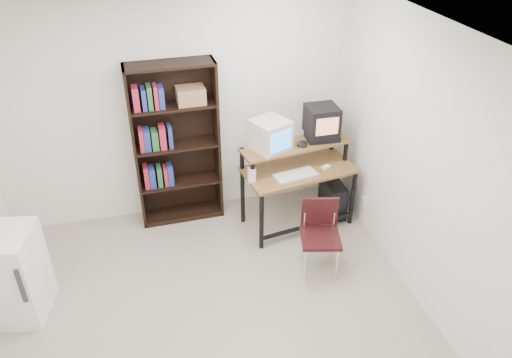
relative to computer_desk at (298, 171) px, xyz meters
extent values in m
cube|color=#A99E8C|center=(-1.25, -1.38, -0.70)|extent=(4.00, 4.00, 0.01)
cube|color=white|center=(-1.25, -1.38, 1.91)|extent=(4.00, 4.00, 0.01)
cube|color=white|center=(-1.25, 0.62, 0.61)|extent=(4.00, 0.01, 2.60)
cube|color=white|center=(0.75, -1.38, 0.61)|extent=(0.01, 4.00, 2.60)
cube|color=brown|center=(0.00, -0.02, 0.03)|extent=(1.32, 0.81, 0.03)
cube|color=brown|center=(-0.02, 0.10, 0.28)|extent=(1.28, 0.56, 0.02)
cylinder|color=black|center=(-0.52, -0.38, -0.33)|extent=(0.05, 0.05, 0.72)
cylinder|color=black|center=(0.62, -0.19, -0.33)|extent=(0.05, 0.05, 0.72)
cylinder|color=black|center=(-0.61, 0.15, -0.20)|extent=(0.05, 0.05, 0.98)
cylinder|color=black|center=(0.53, 0.34, -0.20)|extent=(0.05, 0.05, 0.98)
cylinder|color=black|center=(0.05, -0.29, -0.57)|extent=(1.15, 0.24, 0.05)
cube|color=beige|center=(-0.31, 0.08, 0.45)|extent=(0.48, 0.48, 0.34)
cube|color=#2C89EA|center=(-0.24, -0.09, 0.45)|extent=(0.25, 0.12, 0.22)
cube|color=black|center=(0.32, 0.15, 0.32)|extent=(0.37, 0.28, 0.08)
cube|color=black|center=(0.31, 0.17, 0.52)|extent=(0.34, 0.33, 0.32)
cube|color=tan|center=(0.31, 0.00, 0.52)|extent=(0.25, 0.01, 0.19)
cylinder|color=#26262B|center=(0.05, 0.05, 0.30)|extent=(0.14, 0.14, 0.05)
cube|color=beige|center=(-0.08, -0.16, 0.05)|extent=(0.50, 0.29, 0.03)
cube|color=black|center=(0.32, -0.08, 0.03)|extent=(0.22, 0.18, 0.01)
cube|color=white|center=(0.30, -0.08, 0.05)|extent=(0.12, 0.09, 0.03)
cube|color=beige|center=(-0.57, -0.14, 0.11)|extent=(0.08, 0.08, 0.17)
cube|color=black|center=(0.49, 0.07, -0.48)|extent=(0.20, 0.45, 0.42)
cube|color=black|center=(-0.04, -0.88, -0.27)|extent=(0.47, 0.47, 0.04)
cube|color=black|center=(0.00, -0.70, -0.07)|extent=(0.37, 0.12, 0.32)
cylinder|color=silver|center=(-0.23, -0.99, -0.49)|extent=(0.02, 0.02, 0.40)
cylinder|color=silver|center=(0.08, -1.07, -0.49)|extent=(0.02, 0.02, 0.40)
cylinder|color=silver|center=(-0.15, -0.68, -0.49)|extent=(0.02, 0.02, 0.40)
cylinder|color=silver|center=(0.15, -0.76, -0.49)|extent=(0.02, 0.02, 0.40)
cube|color=black|center=(-1.75, 0.44, 0.26)|extent=(0.04, 0.32, 1.90)
cube|color=black|center=(-0.83, 0.47, 0.26)|extent=(0.04, 0.32, 1.90)
cube|color=black|center=(-1.29, 0.60, 0.26)|extent=(0.95, 0.05, 1.90)
cube|color=black|center=(-1.29, 0.45, 1.19)|extent=(0.96, 0.34, 0.03)
cube|color=black|center=(-1.29, 0.45, -0.66)|extent=(0.96, 0.34, 0.06)
cube|color=black|center=(-1.29, 0.45, -0.22)|extent=(0.90, 0.32, 0.03)
cube|color=black|center=(-1.29, 0.45, 0.26)|extent=(0.90, 0.32, 0.02)
cube|color=black|center=(-1.29, 0.45, 0.73)|extent=(0.90, 0.32, 0.02)
cube|color=#846143|center=(-1.09, 0.46, 0.84)|extent=(0.31, 0.24, 0.18)
cube|color=white|center=(-2.97, -0.73, -0.24)|extent=(0.63, 0.63, 0.91)
cube|color=#333333|center=(-2.81, -1.04, -0.12)|extent=(0.04, 0.02, 0.36)
cube|color=beige|center=(0.74, -0.23, -0.39)|extent=(0.02, 0.08, 0.12)
camera|label=1|loc=(-1.64, -4.55, 2.87)|focal=35.00mm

